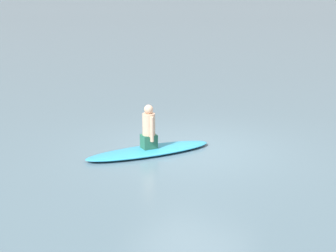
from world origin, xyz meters
TOP-DOWN VIEW (x-y plane):
  - ground_plane at (0.00, 0.00)m, footprint 400.00×400.00m
  - surfboard at (0.77, -0.62)m, footprint 2.89×2.01m
  - person_paddler at (0.77, -0.62)m, footprint 0.40×0.40m

SIDE VIEW (x-z plane):
  - ground_plane at x=0.00m, z-range 0.00..0.00m
  - surfboard at x=0.77m, z-range 0.00..0.13m
  - person_paddler at x=0.77m, z-range 0.08..1.04m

